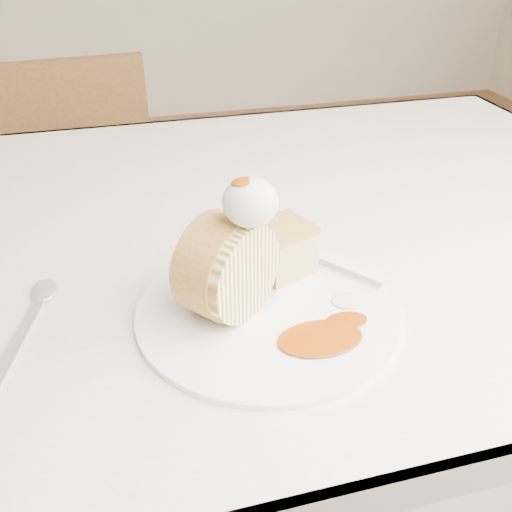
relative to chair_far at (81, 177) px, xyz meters
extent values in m
cube|color=white|center=(0.23, -0.88, 0.27)|extent=(1.40, 0.90, 0.04)
cube|color=white|center=(0.23, -0.44, 0.15)|extent=(1.40, 0.01, 0.28)
cylinder|color=brown|center=(0.85, -0.51, -0.11)|extent=(0.06, 0.06, 0.71)
cube|color=brown|center=(-0.01, 0.08, -0.07)|extent=(0.42, 0.42, 0.04)
cube|color=brown|center=(0.01, -0.10, 0.15)|extent=(0.38, 0.07, 0.40)
cylinder|color=brown|center=(0.14, 0.25, -0.28)|extent=(0.03, 0.03, 0.37)
cylinder|color=brown|center=(-0.19, 0.22, -0.28)|extent=(0.03, 0.03, 0.37)
cylinder|color=brown|center=(0.17, -0.07, -0.28)|extent=(0.03, 0.03, 0.37)
cylinder|color=brown|center=(-0.15, -0.10, -0.28)|extent=(0.03, 0.03, 0.37)
cylinder|color=brown|center=(0.97, -0.47, -0.26)|extent=(0.04, 0.04, 0.41)
cylinder|color=white|center=(0.24, -1.10, 0.29)|extent=(0.37, 0.37, 0.01)
cylinder|color=#F9E0AD|center=(0.19, -1.09, 0.35)|extent=(0.12, 0.11, 0.11)
cube|color=tan|center=(0.27, -1.04, 0.32)|extent=(0.08, 0.08, 0.05)
ellipsoid|color=silver|center=(0.22, -1.10, 0.42)|extent=(0.05, 0.05, 0.05)
ellipsoid|color=#8D3605|center=(0.21, -1.10, 0.45)|extent=(0.03, 0.02, 0.01)
cube|color=silver|center=(0.33, -1.05, 0.30)|extent=(0.12, 0.15, 0.00)
cube|color=silver|center=(-0.02, -1.09, 0.29)|extent=(0.07, 0.17, 0.00)
camera|label=1|loc=(0.10, -1.57, 0.67)|focal=40.00mm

